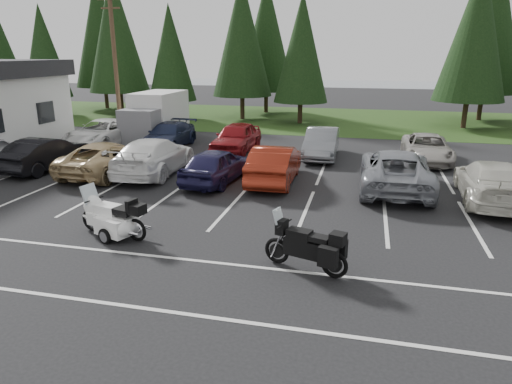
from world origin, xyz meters
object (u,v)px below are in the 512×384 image
object	(u,v)px
car_near_2	(107,158)
car_near_7	(492,182)
car_far_2	(236,138)
car_far_3	(321,143)
utility_pole	(115,63)
cargo_trailer	(115,228)
box_truck	(153,117)
adventure_motorcycle	(305,242)
car_near_5	(275,164)
car_far_4	(427,148)
car_near_3	(154,156)
car_near_6	(396,170)
car_near_1	(47,154)
touring_motorcycle	(112,212)
car_far_1	(169,135)
car_near_4	(216,165)
car_far_0	(103,133)

from	to	relation	value
car_near_2	car_near_7	bearing A→B (deg)	-179.38
car_far_2	car_far_3	size ratio (longest dim) A/B	1.03
utility_pole	cargo_trailer	size ratio (longest dim) A/B	5.96
box_truck	adventure_motorcycle	world-z (taller)	box_truck
car_near_5	car_far_4	world-z (taller)	car_near_5
car_near_3	car_far_4	size ratio (longest dim) A/B	1.16
car_near_3	car_near_6	world-z (taller)	car_near_3
box_truck	car_near_1	distance (m)	8.47
utility_pole	touring_motorcycle	bearing A→B (deg)	-61.48
car_far_4	adventure_motorcycle	size ratio (longest dim) A/B	1.92
car_far_1	car_near_5	bearing A→B (deg)	-38.19
cargo_trailer	adventure_motorcycle	xyz separation A→B (m)	(5.74, -0.70, 0.42)
car_near_4	car_near_6	size ratio (longest dim) A/B	0.75
car_near_2	touring_motorcycle	bearing A→B (deg)	123.87
car_near_1	car_near_3	bearing A→B (deg)	-169.10
car_near_5	touring_motorcycle	distance (m)	7.85
car_near_3	car_near_6	bearing A→B (deg)	177.18
car_near_6	cargo_trailer	world-z (taller)	car_near_6
utility_pole	car_far_3	bearing A→B (deg)	-9.56
car_far_0	utility_pole	bearing A→B (deg)	92.43
car_near_1	adventure_motorcycle	xyz separation A→B (m)	(13.22, -7.54, 0.01)
car_near_3	car_far_3	size ratio (longest dim) A/B	1.22
car_near_7	car_far_3	world-z (taller)	car_near_7
car_far_0	adventure_motorcycle	xyz separation A→B (m)	(13.82, -13.37, 0.01)
car_near_7	car_far_1	world-z (taller)	car_near_7
car_near_2	car_far_3	bearing A→B (deg)	-146.28
car_near_4	car_near_5	bearing A→B (deg)	-159.56
car_far_1	car_far_0	bearing A→B (deg)	-175.84
car_near_4	car_far_4	size ratio (longest dim) A/B	0.90
box_truck	car_near_7	size ratio (longest dim) A/B	1.05
touring_motorcycle	cargo_trailer	distance (m)	0.50
car_near_7	touring_motorcycle	distance (m)	13.41
box_truck	car_near_5	world-z (taller)	box_truck
car_near_4	touring_motorcycle	distance (m)	6.48
car_near_4	adventure_motorcycle	distance (m)	8.71
car_far_2	car_near_3	bearing A→B (deg)	-110.94
car_near_6	car_near_7	distance (m)	3.47
utility_pole	car_far_2	bearing A→B (deg)	-13.13
car_near_7	cargo_trailer	xyz separation A→B (m)	(-11.68, -6.47, -0.42)
utility_pole	car_near_6	size ratio (longest dim) A/B	1.54
car_near_5	car_near_6	size ratio (longest dim) A/B	0.82
car_near_7	car_far_1	size ratio (longest dim) A/B	1.07
car_near_5	utility_pole	bearing A→B (deg)	-34.62
car_near_5	car_far_1	xyz separation A→B (m)	(-7.42, 5.78, -0.08)
car_far_1	adventure_motorcycle	distance (m)	16.82
car_near_1	touring_motorcycle	world-z (taller)	car_near_1
car_near_1	car_near_6	distance (m)	15.79
car_near_1	touring_motorcycle	xyz separation A→B (m)	(7.30, -6.63, -0.00)
car_near_1	car_near_2	bearing A→B (deg)	-174.72
box_truck	car_near_6	world-z (taller)	box_truck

